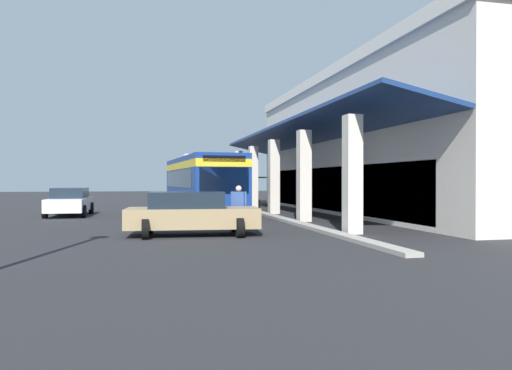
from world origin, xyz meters
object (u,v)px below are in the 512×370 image
(transit_bus, at_px, (201,181))
(pedestrian, at_px, (239,205))
(parked_sedan_tan, at_px, (191,213))
(parked_sedan_white, at_px, (70,202))
(potted_palm, at_px, (254,197))

(transit_bus, relative_size, pedestrian, 6.82)
(transit_bus, xyz_separation_m, pedestrian, (9.23, 0.30, -0.92))
(parked_sedan_tan, bearing_deg, parked_sedan_white, -153.03)
(parked_sedan_white, relative_size, potted_palm, 1.92)
(parked_sedan_tan, relative_size, pedestrian, 2.73)
(parked_sedan_white, height_order, potted_palm, potted_palm)
(potted_palm, bearing_deg, transit_bus, -32.88)
(pedestrian, relative_size, potted_palm, 0.72)
(parked_sedan_tan, distance_m, potted_palm, 18.50)
(parked_sedan_white, bearing_deg, parked_sedan_tan, 26.97)
(parked_sedan_white, xyz_separation_m, potted_palm, (-6.91, 11.52, -0.07))
(transit_bus, xyz_separation_m, parked_sedan_white, (-0.23, -6.90, -1.10))
(transit_bus, height_order, potted_palm, transit_bus)
(parked_sedan_tan, bearing_deg, transit_bus, 171.50)
(parked_sedan_white, relative_size, pedestrian, 2.66)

